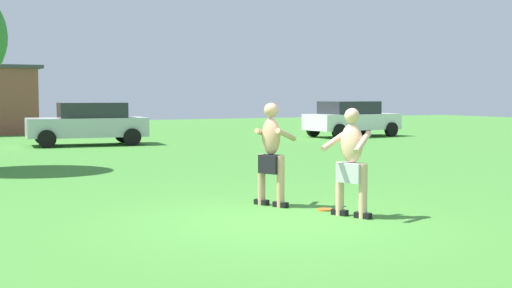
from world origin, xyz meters
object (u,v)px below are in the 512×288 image
at_px(player_in_gray, 351,160).
at_px(car_white_mid_lot, 352,118).
at_px(player_near, 271,151).
at_px(frisbee, 325,210).
at_px(car_silver_near_post, 88,123).

xyz_separation_m(player_in_gray, car_white_mid_lot, (11.70, 16.59, -0.06)).
relative_size(player_near, car_white_mid_lot, 0.39).
relative_size(player_in_gray, car_white_mid_lot, 0.38).
height_order(frisbee, car_silver_near_post, car_silver_near_post).
distance_m(car_silver_near_post, car_white_mid_lot, 11.70).
relative_size(player_in_gray, frisbee, 6.80).
distance_m(frisbee, car_silver_near_post, 16.17).
distance_m(player_in_gray, car_silver_near_post, 16.83).
height_order(player_near, car_white_mid_lot, player_near).
bearing_deg(car_silver_near_post, player_in_gray, -90.03).
xyz_separation_m(frisbee, car_silver_near_post, (0.04, 16.15, 0.81)).
xyz_separation_m(player_in_gray, car_silver_near_post, (0.01, 16.83, -0.06)).
bearing_deg(player_in_gray, player_near, 112.12).
xyz_separation_m(frisbee, car_white_mid_lot, (11.74, 15.91, 0.81)).
distance_m(player_near, car_silver_near_post, 15.38).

